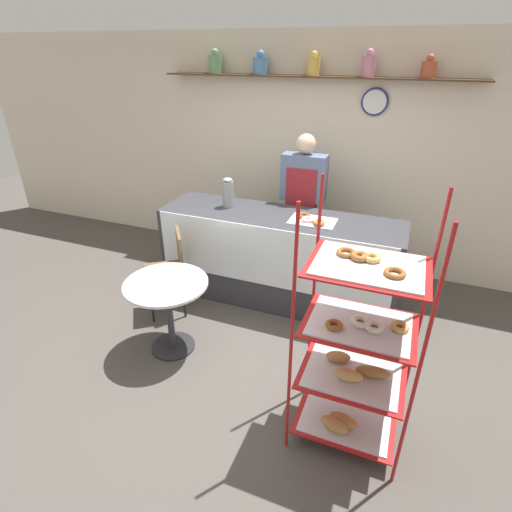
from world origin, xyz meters
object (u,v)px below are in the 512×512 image
at_px(pastry_rack, 355,353).
at_px(cafe_chair, 172,264).
at_px(person_worker, 302,205).
at_px(coffee_carafe, 228,193).
at_px(cafe_table, 168,299).
at_px(donut_tray_counter, 312,220).

distance_m(pastry_rack, cafe_chair, 2.17).
bearing_deg(cafe_chair, person_worker, 101.54).
xyz_separation_m(person_worker, coffee_carafe, (-0.69, -0.48, 0.21)).
height_order(person_worker, coffee_carafe, person_worker).
relative_size(person_worker, cafe_chair, 1.91).
relative_size(cafe_table, coffee_carafe, 2.31).
relative_size(person_worker, donut_tray_counter, 3.82).
xyz_separation_m(coffee_carafe, donut_tray_counter, (0.94, -0.09, -0.14)).
xyz_separation_m(cafe_chair, donut_tray_counter, (1.28, 0.57, 0.45)).
bearing_deg(cafe_chair, pastry_rack, 29.13).
xyz_separation_m(cafe_table, donut_tray_counter, (0.98, 1.12, 0.47)).
distance_m(pastry_rack, donut_tray_counter, 1.64).
xyz_separation_m(cafe_table, coffee_carafe, (0.04, 1.21, 0.61)).
bearing_deg(cafe_table, cafe_chair, 118.73).
xyz_separation_m(cafe_chair, coffee_carafe, (0.34, 0.67, 0.59)).
bearing_deg(pastry_rack, cafe_table, 168.27).
distance_m(coffee_carafe, donut_tray_counter, 0.96).
bearing_deg(cafe_chair, cafe_table, -7.77).
relative_size(person_worker, coffee_carafe, 5.43).
relative_size(cafe_table, cafe_chair, 0.81).
xyz_separation_m(pastry_rack, person_worker, (-0.94, 2.04, 0.19)).
distance_m(cafe_chair, coffee_carafe, 0.95).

